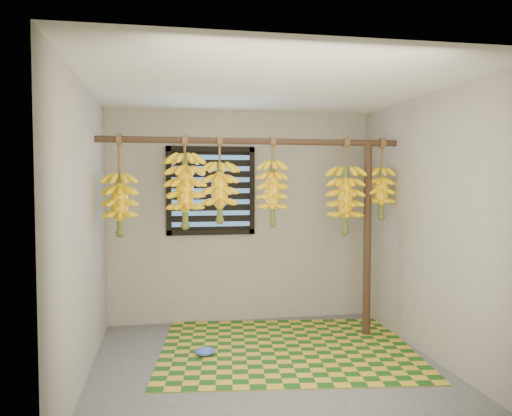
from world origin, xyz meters
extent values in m
cube|color=#4F4F4F|center=(0.00, 0.00, -0.01)|extent=(3.00, 3.00, 0.01)
cube|color=silver|center=(0.00, 0.00, 2.40)|extent=(3.00, 3.00, 0.01)
cube|color=gray|center=(0.00, 1.50, 1.20)|extent=(3.00, 0.01, 2.40)
cube|color=gray|center=(-1.50, 0.00, 1.20)|extent=(0.01, 3.00, 2.40)
cube|color=gray|center=(1.50, 0.00, 1.20)|extent=(0.01, 3.00, 2.40)
cube|color=black|center=(-0.35, 1.48, 1.50)|extent=(1.00, 0.04, 1.00)
cylinder|color=#422D1D|center=(0.00, 0.70, 2.00)|extent=(3.00, 0.06, 0.06)
cylinder|color=#422D1D|center=(1.20, 0.70, 1.00)|extent=(0.08, 0.08, 2.00)
cube|color=#1A4E17|center=(0.28, 0.43, 0.01)|extent=(2.59, 2.18, 0.01)
ellipsoid|color=blue|center=(-0.51, 0.34, 0.05)|extent=(0.21, 0.17, 0.08)
cylinder|color=brown|center=(-1.28, 0.70, 1.84)|extent=(0.02, 0.02, 0.38)
cylinder|color=#4C5923|center=(-1.28, 0.70, 1.41)|extent=(0.06, 0.06, 0.55)
cylinder|color=brown|center=(-0.67, 0.70, 1.94)|extent=(0.02, 0.02, 0.19)
cylinder|color=#4C5923|center=(-0.67, 0.70, 1.54)|extent=(0.06, 0.06, 0.68)
cylinder|color=brown|center=(-0.33, 0.70, 1.90)|extent=(0.02, 0.02, 0.27)
cylinder|color=#4C5923|center=(-0.33, 0.70, 1.52)|extent=(0.06, 0.06, 0.55)
cylinder|color=brown|center=(0.19, 0.70, 1.91)|extent=(0.02, 0.02, 0.24)
cylinder|color=#4C5923|center=(0.19, 0.70, 1.51)|extent=(0.05, 0.05, 0.61)
cylinder|color=brown|center=(0.96, 0.70, 1.88)|extent=(0.02, 0.02, 0.30)
cylinder|color=#4C5923|center=(0.96, 0.70, 1.43)|extent=(0.06, 0.06, 0.65)
cylinder|color=brown|center=(1.35, 0.70, 1.88)|extent=(0.02, 0.02, 0.30)
cylinder|color=#4C5923|center=(1.35, 0.70, 1.51)|extent=(0.05, 0.05, 0.50)
camera|label=1|loc=(-0.85, -4.15, 1.60)|focal=35.00mm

